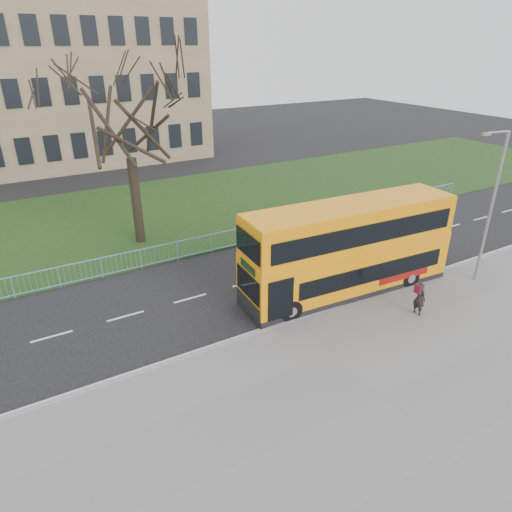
{
  "coord_description": "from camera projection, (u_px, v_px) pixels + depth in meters",
  "views": [
    {
      "loc": [
        -9.46,
        -14.76,
        10.8
      ],
      "look_at": [
        -0.35,
        1.0,
        2.16
      ],
      "focal_mm": 32.0,
      "sensor_mm": 36.0,
      "label": 1
    }
  ],
  "objects": [
    {
      "name": "ground",
      "position": [
        274.0,
        306.0,
        20.46
      ],
      "size": [
        120.0,
        120.0,
        0.0
      ],
      "primitive_type": "plane",
      "color": "black",
      "rests_on": "ground"
    },
    {
      "name": "pavement",
      "position": [
        382.0,
        397.0,
        15.15
      ],
      "size": [
        80.0,
        10.5,
        0.12
      ],
      "primitive_type": "cube",
      "color": "slate",
      "rests_on": "ground"
    },
    {
      "name": "kerb",
      "position": [
        293.0,
        321.0,
        19.21
      ],
      "size": [
        80.0,
        0.2,
        0.14
      ],
      "primitive_type": "cube",
      "color": "gray",
      "rests_on": "ground"
    },
    {
      "name": "grass_verge",
      "position": [
        165.0,
        211.0,
        31.62
      ],
      "size": [
        80.0,
        15.4,
        0.08
      ],
      "primitive_type": "cube",
      "color": "#1B3413",
      "rests_on": "ground"
    },
    {
      "name": "guard_railing",
      "position": [
        211.0,
        243.0,
        25.38
      ],
      "size": [
        40.0,
        0.12,
        1.1
      ],
      "primitive_type": null,
      "color": "#7FBFE3",
      "rests_on": "ground"
    },
    {
      "name": "bare_tree",
      "position": [
        129.0,
        141.0,
        24.38
      ],
      "size": [
        8.18,
        8.18,
        11.68
      ],
      "primitive_type": null,
      "color": "black",
      "rests_on": "grass_verge"
    },
    {
      "name": "civic_building",
      "position": [
        31.0,
        85.0,
        42.57
      ],
      "size": [
        30.0,
        15.0,
        14.0
      ],
      "primitive_type": "cube",
      "color": "#77684C",
      "rests_on": "ground"
    },
    {
      "name": "yellow_bus",
      "position": [
        349.0,
        247.0,
        20.73
      ],
      "size": [
        10.31,
        3.05,
        4.27
      ],
      "rotation": [
        0.0,
        0.0,
        -0.06
      ],
      "color": "#FF960A",
      "rests_on": "ground"
    },
    {
      "name": "pedestrian",
      "position": [
        419.0,
        298.0,
        19.35
      ],
      "size": [
        0.42,
        0.58,
        1.5
      ],
      "primitive_type": "imported",
      "rotation": [
        0.0,
        0.0,
        1.68
      ],
      "color": "black",
      "rests_on": "pavement"
    },
    {
      "name": "street_lamp",
      "position": [
        491.0,
        203.0,
        20.8
      ],
      "size": [
        1.52,
        0.37,
        7.21
      ],
      "rotation": [
        0.0,
        0.0,
        -0.15
      ],
      "color": "gray",
      "rests_on": "pavement"
    }
  ]
}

